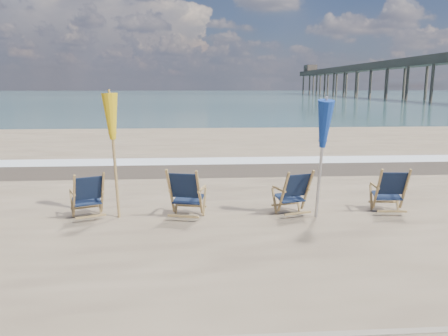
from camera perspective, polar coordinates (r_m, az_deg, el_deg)
The scene contains 10 objects.
ocean at distance 134.15m, azimuth -3.83°, elevation 9.56°, with size 400.00×400.00×0.00m, color #3E6266.
surf_foam at distance 14.65m, azimuth -1.68°, elevation 0.95°, with size 200.00×1.40×0.01m, color silver.
wet_sand_strip at distance 13.17m, azimuth -1.41°, elevation -0.15°, with size 200.00×2.60×0.00m, color #42362A.
beach_chair_0 at distance 8.55m, azimuth -15.56°, elevation -3.33°, with size 0.59×0.66×0.92m, color #121D35, non-canonical shape.
beach_chair_1 at distance 8.08m, azimuth -3.25°, elevation -3.50°, with size 0.64×0.72×0.99m, color #121D35, non-canonical shape.
beach_chair_2 at distance 8.57m, azimuth 10.85°, elevation -3.09°, with size 0.59×0.67×0.93m, color #121D35, non-canonical shape.
beach_chair_3 at distance 9.14m, azimuth 22.58°, elevation -2.80°, with size 0.60×0.68×0.94m, color #121D35, non-canonical shape.
umbrella_yellow at distance 8.34m, azimuth -14.30°, elevation 5.65°, with size 0.30×0.30×2.33m.
umbrella_blue at distance 8.12m, azimuth 12.68°, elevation 5.01°, with size 0.30×0.30×2.24m.
fishing_pier at distance 88.96m, azimuth 22.13°, elevation 11.28°, with size 4.40×140.00×9.30m, color #50443A, non-canonical shape.
Camera 1 is at (-0.59, -6.12, 2.47)m, focal length 35.00 mm.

